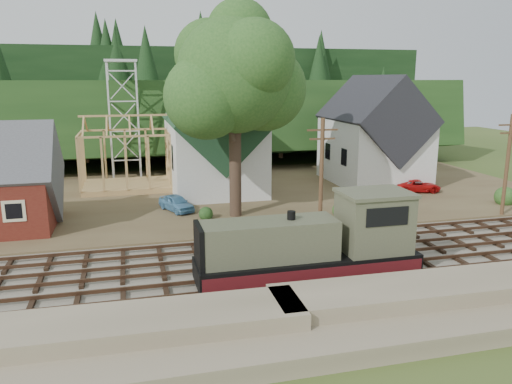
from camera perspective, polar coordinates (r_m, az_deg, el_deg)
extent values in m
plane|color=#384C1E|center=(28.74, -2.07, -8.74)|extent=(140.00, 140.00, 0.00)
cube|color=#7F7259|center=(21.31, 3.03, -16.92)|extent=(64.00, 5.00, 1.60)
cube|color=#726B5B|center=(28.71, -2.07, -8.59)|extent=(64.00, 11.00, 0.16)
cube|color=brown|center=(45.69, -6.89, -0.41)|extent=(64.00, 26.00, 0.30)
cube|color=#1E3F19|center=(69.17, -9.52, 3.91)|extent=(70.00, 28.96, 12.74)
cube|color=black|center=(84.97, -10.47, 5.52)|extent=(80.00, 20.00, 12.00)
cube|color=silver|center=(47.28, -4.91, 4.22)|extent=(8.00, 12.00, 6.40)
cube|color=#1A3924|center=(46.91, -4.98, 8.09)|extent=(8.40, 12.96, 8.40)
cube|color=silver|center=(40.88, -3.63, 10.22)|extent=(2.40, 2.40, 4.00)
cone|color=#1A3924|center=(40.86, -3.70, 14.85)|extent=(5.37, 5.37, 2.60)
cube|color=silver|center=(51.42, 13.22, 4.63)|extent=(8.00, 10.00, 6.40)
cube|color=black|center=(51.07, 13.40, 8.18)|extent=(8.40, 10.80, 8.40)
cube|color=tan|center=(49.16, -14.47, 0.70)|extent=(8.00, 6.00, 0.50)
cube|color=tan|center=(48.24, -14.91, 8.44)|extent=(8.00, 0.18, 0.18)
cube|color=silver|center=(52.93, -16.36, 7.73)|extent=(0.18, 0.18, 12.00)
cube|color=silver|center=(52.91, -13.31, 7.90)|extent=(0.18, 0.18, 12.00)
cube|color=silver|center=(55.72, -16.28, 7.97)|extent=(0.18, 0.18, 12.00)
cube|color=silver|center=(55.70, -13.37, 8.13)|extent=(0.18, 0.18, 12.00)
cube|color=silver|center=(54.15, -15.21, 14.27)|extent=(3.20, 3.20, 0.25)
cylinder|color=#38281E|center=(37.45, -2.39, 3.21)|extent=(0.90, 0.90, 8.00)
sphere|color=#244F1D|center=(36.92, -2.49, 13.21)|extent=(8.40, 8.40, 8.40)
sphere|color=#244F1D|center=(38.48, 0.93, 11.72)|extent=(6.40, 6.40, 6.40)
sphere|color=#244F1D|center=(35.76, -5.71, 10.77)|extent=(6.00, 6.00, 6.00)
cylinder|color=#4C331E|center=(34.40, 7.47, 1.74)|extent=(0.28, 0.28, 8.00)
cube|color=#4C331E|center=(33.93, 7.63, 7.05)|extent=(2.20, 0.12, 0.12)
cube|color=#4C331E|center=(34.00, 7.60, 6.04)|extent=(1.80, 0.12, 0.12)
cylinder|color=#4C331E|center=(42.27, 26.75, 2.54)|extent=(0.28, 0.28, 8.00)
cube|color=#4C331E|center=(41.89, 27.19, 6.84)|extent=(2.20, 0.12, 0.12)
cube|color=#4C331E|center=(41.94, 27.11, 6.03)|extent=(1.80, 0.12, 0.12)
cube|color=black|center=(26.76, 5.93, -9.73)|extent=(11.57, 2.41, 0.34)
cube|color=black|center=(26.49, 5.96, -8.31)|extent=(11.57, 2.79, 1.06)
cube|color=#4B4F3A|center=(25.34, 1.52, -5.53)|extent=(6.94, 2.22, 2.02)
cube|color=#4B4F3A|center=(27.27, 13.32, -3.38)|extent=(3.47, 2.70, 3.08)
cube|color=#4B4F3A|center=(26.88, 13.49, -0.12)|extent=(3.66, 2.89, 0.19)
cube|color=black|center=(25.94, 14.78, -2.75)|extent=(2.31, 0.06, 0.96)
cube|color=#4F1115|center=(25.26, 7.08, -9.42)|extent=(11.57, 0.04, 0.67)
cube|color=#4F1115|center=(27.74, 4.95, -7.30)|extent=(11.57, 0.04, 0.67)
cylinder|color=black|center=(25.34, 4.05, -2.94)|extent=(0.42, 0.42, 0.67)
imported|color=#5996C0|center=(39.98, -9.09, -1.24)|extent=(2.89, 4.03, 1.28)
imported|color=red|center=(48.49, 17.99, 0.70)|extent=(4.47, 2.84, 1.15)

